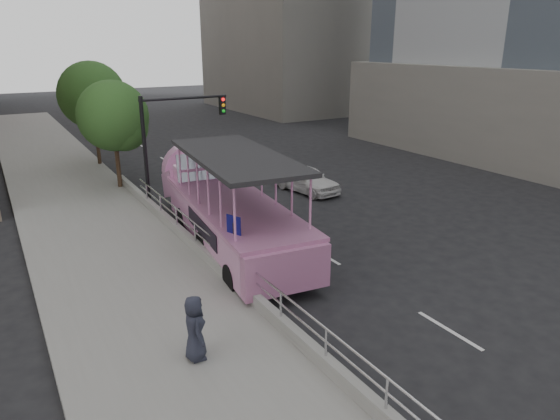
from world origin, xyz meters
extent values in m
plane|color=black|center=(0.00, 0.00, 0.00)|extent=(160.00, 160.00, 0.00)
cube|color=gray|center=(-5.75, 10.00, 0.15)|extent=(5.50, 80.00, 0.30)
cube|color=#A3A39E|center=(-3.12, 2.00, 0.48)|extent=(0.24, 30.00, 0.36)
cylinder|color=silver|center=(-3.12, -4.00, 1.01)|extent=(0.07, 0.07, 0.70)
cylinder|color=silver|center=(-3.12, -2.00, 1.01)|extent=(0.07, 0.07, 0.70)
cylinder|color=silver|center=(-3.12, 0.00, 1.01)|extent=(0.07, 0.07, 0.70)
cylinder|color=silver|center=(-3.12, 2.00, 1.01)|extent=(0.07, 0.07, 0.70)
cylinder|color=silver|center=(-3.12, 4.00, 1.01)|extent=(0.07, 0.07, 0.70)
cylinder|color=silver|center=(-3.12, 6.00, 1.01)|extent=(0.07, 0.07, 0.70)
cylinder|color=silver|center=(-3.12, 8.00, 1.01)|extent=(0.07, 0.07, 0.70)
cylinder|color=silver|center=(-3.12, 10.00, 1.01)|extent=(0.07, 0.07, 0.70)
cylinder|color=silver|center=(-3.12, 12.00, 1.01)|extent=(0.07, 0.07, 0.70)
cylinder|color=silver|center=(-3.12, 2.00, 1.01)|extent=(0.06, 22.00, 0.06)
cylinder|color=silver|center=(-3.12, 2.00, 1.34)|extent=(0.06, 22.00, 0.06)
cylinder|color=black|center=(-3.13, 2.89, 0.49)|extent=(0.48, 1.01, 0.98)
cylinder|color=black|center=(-0.76, 2.64, 0.49)|extent=(0.48, 1.01, 0.98)
cylinder|color=black|center=(-2.81, 5.91, 0.49)|extent=(0.48, 1.01, 0.98)
cylinder|color=black|center=(-0.44, 5.66, 0.49)|extent=(0.48, 1.01, 0.98)
cylinder|color=black|center=(-2.49, 8.93, 0.49)|extent=(0.48, 1.01, 0.98)
cylinder|color=black|center=(-0.11, 8.68, 0.49)|extent=(0.48, 1.01, 0.98)
cube|color=#D084B8|center=(-1.60, 6.00, 1.11)|extent=(3.64, 9.13, 1.36)
cube|color=#D084B8|center=(-1.05, 11.18, 1.38)|extent=(2.89, 2.57, 1.69)
cylinder|color=#D084B8|center=(-0.95, 12.09, 1.71)|extent=(2.62, 1.03, 2.55)
cube|color=#A9628F|center=(-2.09, 1.42, 1.11)|extent=(2.74, 0.67, 1.36)
cube|color=#A9628F|center=(-1.60, 6.00, 1.85)|extent=(3.80, 9.47, 0.13)
cube|color=black|center=(-1.65, 5.57, 3.68)|extent=(3.62, 7.42, 0.15)
cube|color=#97A4B3|center=(-1.25, 9.29, 2.52)|extent=(2.50, 0.48, 1.14)
cube|color=#D084B8|center=(-1.20, 9.77, 2.19)|extent=(2.49, 1.33, 0.54)
imported|color=silver|center=(5.00, 11.14, 0.69)|extent=(2.17, 4.21, 1.37)
imported|color=#252837|center=(-5.51, -0.10, 1.11)|extent=(0.60, 0.84, 1.61)
cylinder|color=black|center=(-3.00, 3.00, 1.14)|extent=(0.07, 0.07, 2.28)
cube|color=#0D0D5E|center=(-3.00, 3.00, 2.09)|extent=(0.23, 0.53, 0.82)
cube|color=silver|center=(-2.97, 3.00, 2.09)|extent=(0.15, 0.34, 0.50)
cylinder|color=black|center=(-2.90, 12.50, 2.60)|extent=(0.18, 0.18, 5.20)
cylinder|color=black|center=(-0.90, 12.50, 5.00)|extent=(4.20, 0.12, 0.12)
cube|color=black|center=(1.00, 12.50, 4.55)|extent=(0.28, 0.22, 0.85)
sphere|color=red|center=(1.00, 12.37, 4.85)|extent=(0.16, 0.16, 0.16)
cylinder|color=#3A2A1A|center=(-3.40, 16.00, 1.54)|extent=(0.22, 0.22, 3.08)
sphere|color=#335923|center=(-3.40, 16.00, 3.96)|extent=(3.52, 3.52, 3.52)
sphere|color=#335923|center=(-3.00, 15.70, 3.41)|extent=(2.42, 2.42, 2.42)
cylinder|color=#3A2A1A|center=(-3.20, 22.00, 1.74)|extent=(0.22, 0.22, 3.47)
sphere|color=#335923|center=(-3.20, 22.00, 4.46)|extent=(3.97, 3.97, 3.97)
sphere|color=#335923|center=(-2.80, 21.70, 3.84)|extent=(2.73, 2.73, 2.73)
camera|label=1|loc=(-8.93, -9.81, 7.38)|focal=32.00mm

